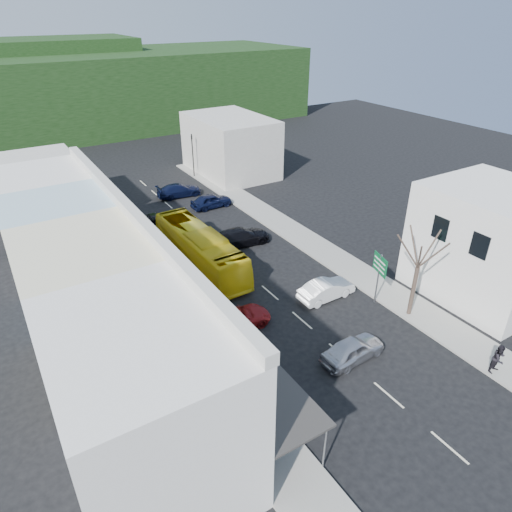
% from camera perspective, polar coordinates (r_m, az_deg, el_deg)
% --- Properties ---
extents(ground, '(120.00, 120.00, 0.00)m').
position_cam_1_polar(ground, '(31.63, 5.77, -7.99)').
color(ground, black).
rests_on(ground, ground).
extents(sidewalk_left, '(3.00, 52.00, 0.15)m').
position_cam_1_polar(sidewalk_left, '(36.20, -13.58, -3.35)').
color(sidewalk_left, gray).
rests_on(sidewalk_left, ground).
extents(sidewalk_right, '(3.00, 52.00, 0.15)m').
position_cam_1_polar(sidewalk_right, '(42.27, 5.83, 2.30)').
color(sidewalk_right, gray).
rests_on(sidewalk_right, ground).
extents(shopfront_row, '(8.25, 30.00, 8.00)m').
position_cam_1_polar(shopfront_row, '(29.10, -20.38, -3.97)').
color(shopfront_row, silver).
rests_on(shopfront_row, ground).
extents(right_building, '(8.00, 9.00, 8.00)m').
position_cam_1_polar(right_building, '(36.52, 27.29, 1.38)').
color(right_building, silver).
rests_on(right_building, ground).
extents(distant_block_left, '(8.00, 10.00, 6.00)m').
position_cam_1_polar(distant_block_left, '(49.54, -25.60, 7.32)').
color(distant_block_left, '#B7B2A8').
rests_on(distant_block_left, ground).
extents(distant_block_right, '(8.00, 12.00, 7.00)m').
position_cam_1_polar(distant_block_right, '(58.61, -3.25, 13.65)').
color(distant_block_right, '#B7B2A8').
rests_on(distant_block_right, ground).
extents(hillside, '(80.00, 26.00, 14.00)m').
position_cam_1_polar(hillside, '(86.91, -23.06, 18.76)').
color(hillside, black).
rests_on(hillside, ground).
extents(bus, '(2.78, 11.66, 3.10)m').
position_cam_1_polar(bus, '(37.04, -7.00, 0.73)').
color(bus, yellow).
rests_on(bus, ground).
extents(car_silver, '(4.50, 2.05, 1.40)m').
position_cam_1_polar(car_silver, '(28.62, 11.99, -11.40)').
color(car_silver, silver).
rests_on(car_silver, ground).
extents(car_white, '(4.42, 1.86, 1.40)m').
position_cam_1_polar(car_white, '(33.69, 8.78, -4.20)').
color(car_white, white).
rests_on(car_white, ground).
extents(car_red, '(4.80, 2.46, 1.40)m').
position_cam_1_polar(car_red, '(30.62, -2.27, -7.62)').
color(car_red, maroon).
rests_on(car_red, ground).
extents(car_black_near, '(4.60, 2.11, 1.40)m').
position_cam_1_polar(car_black_near, '(40.71, -1.93, 2.33)').
color(car_black_near, black).
rests_on(car_black_near, ground).
extents(car_navy_mid, '(4.43, 1.88, 1.40)m').
position_cam_1_polar(car_navy_mid, '(48.71, -5.61, 6.83)').
color(car_navy_mid, black).
rests_on(car_navy_mid, ground).
extents(car_black_far, '(4.44, 1.91, 1.40)m').
position_cam_1_polar(car_black_far, '(44.59, -12.05, 4.15)').
color(car_black_far, black).
rests_on(car_black_far, ground).
extents(car_navy_far, '(4.63, 2.17, 1.40)m').
position_cam_1_polar(car_navy_far, '(52.16, -9.59, 8.09)').
color(car_navy_far, black).
rests_on(car_navy_far, ground).
extents(pedestrian_left, '(0.45, 0.64, 1.70)m').
position_cam_1_polar(pedestrian_left, '(27.92, -7.10, -11.29)').
color(pedestrian_left, black).
rests_on(pedestrian_left, sidewalk_left).
extents(pedestrian_right, '(0.70, 0.44, 1.70)m').
position_cam_1_polar(pedestrian_right, '(30.32, 28.05, -11.39)').
color(pedestrian_right, black).
rests_on(pedestrian_right, sidewalk_right).
extents(direction_sign, '(1.17, 1.87, 3.91)m').
position_cam_1_polar(direction_sign, '(33.31, 14.99, -2.79)').
color(direction_sign, '#08572A').
rests_on(direction_sign, ground).
extents(street_tree, '(3.61, 3.61, 7.67)m').
position_cam_1_polar(street_tree, '(31.68, 19.56, -1.35)').
color(street_tree, '#3B2D24').
rests_on(street_tree, ground).
extents(traffic_signal, '(0.98, 1.29, 5.34)m').
position_cam_1_polar(traffic_signal, '(57.58, -7.90, 12.29)').
color(traffic_signal, black).
rests_on(traffic_signal, ground).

